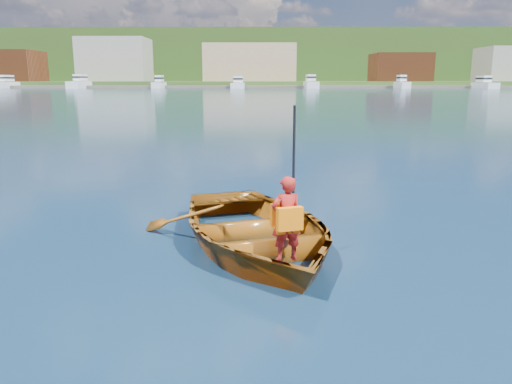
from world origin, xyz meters
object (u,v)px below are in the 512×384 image
(rowboat, at_px, (255,229))
(dock, at_px, (273,87))
(child_paddler, at_px, (287,218))
(marina_yachts, at_px, (223,84))

(rowboat, xyz_separation_m, dock, (3.85, 147.50, 0.12))
(child_paddler, bearing_deg, dock, 88.68)
(rowboat, distance_m, marina_yachts, 143.28)
(dock, xyz_separation_m, marina_yachts, (-15.06, -4.67, 0.98))
(child_paddler, xyz_separation_m, marina_yachts, (-11.63, 143.64, 0.71))
(marina_yachts, bearing_deg, child_paddler, -85.37)
(rowboat, bearing_deg, dock, 88.51)
(dock, bearing_deg, rowboat, -91.49)
(rowboat, bearing_deg, marina_yachts, 94.49)
(child_paddler, relative_size, marina_yachts, 0.01)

